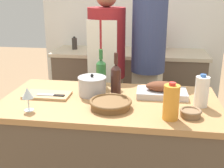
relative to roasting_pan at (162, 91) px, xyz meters
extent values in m
cube|color=brown|center=(-0.36, -0.13, -0.49)|extent=(1.47, 0.76, 0.82)
cube|color=#B27F4C|center=(-0.36, -0.13, -0.06)|extent=(1.52, 0.78, 0.04)
cube|color=brown|center=(-0.36, 1.45, -0.48)|extent=(1.81, 0.58, 0.85)
cube|color=beige|center=(-0.36, 1.45, -0.04)|extent=(1.86, 0.60, 0.04)
cube|color=silver|center=(-0.36, 1.80, 0.37)|extent=(2.36, 0.10, 2.55)
cube|color=#BCBCC1|center=(0.00, 0.00, -0.02)|extent=(0.36, 0.21, 0.04)
ellipsoid|color=brown|center=(0.00, 0.00, 0.03)|extent=(0.23, 0.13, 0.07)
cylinder|color=brown|center=(-0.33, -0.26, -0.02)|extent=(0.26, 0.26, 0.04)
torus|color=brown|center=(-0.33, -0.26, 0.00)|extent=(0.28, 0.28, 0.02)
cube|color=tan|center=(-0.82, -0.12, -0.03)|extent=(0.33, 0.18, 0.02)
cylinder|color=#B7B7BC|center=(-0.50, -0.04, 0.02)|extent=(0.20, 0.20, 0.12)
cylinder|color=#B7B7BC|center=(-0.50, -0.04, 0.09)|extent=(0.21, 0.21, 0.01)
sphere|color=black|center=(-0.50, -0.04, 0.11)|extent=(0.02, 0.02, 0.02)
cylinder|color=#846647|center=(0.17, -0.33, -0.02)|extent=(0.12, 0.12, 0.04)
torus|color=#846647|center=(0.17, -0.33, -0.01)|extent=(0.13, 0.13, 0.02)
cylinder|color=orange|center=(0.04, -0.38, 0.06)|extent=(0.09, 0.09, 0.21)
cylinder|color=red|center=(0.04, -0.38, 0.18)|extent=(0.04, 0.04, 0.02)
cylinder|color=white|center=(0.25, -0.15, 0.06)|extent=(0.09, 0.09, 0.20)
cylinder|color=#3360B2|center=(0.25, -0.15, 0.17)|extent=(0.04, 0.04, 0.02)
cylinder|color=#28662D|center=(-0.47, 0.16, 0.05)|extent=(0.08, 0.08, 0.19)
cone|color=#28662D|center=(-0.47, 0.16, 0.16)|extent=(0.08, 0.08, 0.04)
cylinder|color=#28662D|center=(-0.47, 0.16, 0.22)|extent=(0.03, 0.03, 0.08)
cylinder|color=#381E19|center=(-0.33, -0.02, 0.05)|extent=(0.07, 0.07, 0.19)
cone|color=#381E19|center=(-0.33, -0.02, 0.17)|extent=(0.07, 0.07, 0.04)
cylinder|color=#381E19|center=(-0.33, -0.02, 0.23)|extent=(0.03, 0.03, 0.08)
cylinder|color=silver|center=(-0.35, 0.10, -0.04)|extent=(0.06, 0.06, 0.00)
cylinder|color=silver|center=(-0.35, 0.10, 0.00)|extent=(0.01, 0.01, 0.07)
cone|color=silver|center=(-0.35, 0.10, 0.07)|extent=(0.07, 0.07, 0.07)
cylinder|color=silver|center=(-0.84, -0.38, -0.04)|extent=(0.06, 0.06, 0.00)
cylinder|color=silver|center=(-0.84, -0.38, 0.00)|extent=(0.01, 0.01, 0.08)
cone|color=silver|center=(-0.84, -0.38, 0.08)|extent=(0.07, 0.07, 0.07)
cube|color=#B7B7BC|center=(-0.82, -0.15, -0.02)|extent=(0.13, 0.03, 0.01)
cube|color=black|center=(-0.72, -0.15, -0.02)|extent=(0.08, 0.03, 0.01)
cube|color=#B22323|center=(-0.03, 1.56, 0.01)|extent=(0.18, 0.14, 0.06)
cylinder|color=#B7B7BC|center=(-0.06, 1.56, 0.10)|extent=(0.13, 0.13, 0.11)
cube|color=#B22323|center=(0.03, 1.56, 0.14)|extent=(0.05, 0.08, 0.19)
cube|color=#B22323|center=(-0.03, 1.56, 0.29)|extent=(0.17, 0.08, 0.10)
cylinder|color=#332D28|center=(-0.28, 1.51, 0.05)|extent=(0.06, 0.06, 0.13)
cylinder|color=black|center=(-0.28, 1.51, 0.12)|extent=(0.02, 0.02, 0.02)
cylinder|color=#332D28|center=(-1.06, 1.48, 0.05)|extent=(0.06, 0.06, 0.14)
cylinder|color=black|center=(-1.06, 1.48, 0.13)|extent=(0.03, 0.03, 0.02)
cube|color=beige|center=(-0.51, 0.68, -0.51)|extent=(0.30, 0.22, 0.79)
cylinder|color=maroon|center=(-0.51, 0.68, 0.21)|extent=(0.35, 0.35, 0.66)
cube|color=silver|center=(-0.53, 0.52, 0.03)|extent=(0.28, 0.04, 0.84)
cube|color=beige|center=(-0.12, 0.68, -0.48)|extent=(0.30, 0.24, 0.86)
cylinder|color=navy|center=(-0.12, 0.68, 0.31)|extent=(0.32, 0.32, 0.72)
camera|label=1|loc=(-0.08, -1.94, 0.68)|focal=45.00mm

